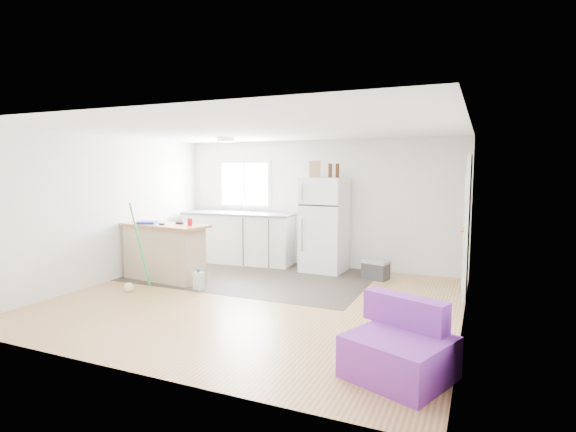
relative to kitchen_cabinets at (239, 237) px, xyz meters
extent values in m
cube|color=#9E6D42|center=(1.50, -2.15, -0.51)|extent=(5.50, 5.00, 0.01)
cube|color=white|center=(1.50, -2.15, 1.89)|extent=(5.50, 5.00, 0.01)
cube|color=white|center=(1.50, 0.35, 0.69)|extent=(5.50, 0.01, 2.40)
cube|color=white|center=(1.50, -4.65, 0.69)|extent=(5.50, 0.01, 2.40)
cube|color=white|center=(-1.25, -2.15, 0.69)|extent=(0.01, 5.00, 2.40)
cube|color=white|center=(4.25, -2.15, 0.69)|extent=(0.01, 5.00, 2.40)
cube|color=#2E2822|center=(0.78, -0.90, -0.51)|extent=(4.05, 2.50, 0.00)
cube|color=white|center=(-0.05, 0.34, 1.04)|extent=(1.18, 0.04, 0.98)
cube|color=white|center=(-0.05, 0.32, 1.04)|extent=(1.05, 0.01, 0.85)
cube|color=white|center=(-0.05, 0.31, 1.04)|extent=(0.03, 0.02, 0.85)
cube|color=white|center=(4.22, -0.60, 0.51)|extent=(0.05, 0.82, 2.03)
cube|color=white|center=(4.23, -0.60, 0.51)|extent=(0.03, 0.92, 2.10)
sphere|color=gold|center=(4.18, -0.92, 0.49)|extent=(0.07, 0.07, 0.07)
cylinder|color=white|center=(0.30, -0.95, 1.85)|extent=(0.30, 0.30, 0.07)
cube|color=white|center=(0.00, 0.00, -0.03)|extent=(2.22, 0.83, 0.96)
cube|color=slate|center=(0.00, 0.00, 0.47)|extent=(2.29, 0.88, 0.04)
cube|color=silver|center=(0.00, -0.03, 0.47)|extent=(0.63, 0.51, 0.07)
cube|color=tan|center=(-0.46, -1.73, -0.06)|extent=(1.45, 0.64, 0.91)
cube|color=#A87B48|center=(-0.43, -1.73, 0.42)|extent=(1.59, 0.74, 0.04)
cube|color=white|center=(1.80, -0.02, 0.34)|extent=(0.78, 0.73, 1.70)
cube|color=black|center=(1.80, -0.38, 0.72)|extent=(0.75, 0.04, 0.02)
cube|color=silver|center=(1.50, -0.39, 0.94)|extent=(0.03, 0.02, 0.31)
cube|color=silver|center=(1.50, -0.39, 0.19)|extent=(0.03, 0.02, 0.60)
cube|color=#303033|center=(2.80, -0.27, -0.37)|extent=(0.47, 0.37, 0.27)
cube|color=gray|center=(2.80, -0.27, -0.21)|extent=(0.49, 0.39, 0.05)
cube|color=purple|center=(3.79, -3.78, -0.32)|extent=(1.05, 1.02, 0.39)
cube|color=purple|center=(3.79, -3.49, 0.02)|extent=(0.83, 0.48, 0.29)
cube|color=silver|center=(0.44, -2.04, -0.37)|extent=(0.16, 0.12, 0.28)
cylinder|color=blue|center=(0.44, -2.04, -0.21)|extent=(0.06, 0.06, 0.05)
cylinder|color=green|center=(-0.34, -2.43, 0.20)|extent=(0.07, 0.36, 1.32)
sphere|color=beige|center=(-0.47, -2.56, -0.44)|extent=(0.15, 0.15, 0.15)
cylinder|color=red|center=(0.09, -1.74, 0.50)|extent=(0.10, 0.10, 0.12)
cube|color=#1321BA|center=(-0.73, -1.80, 0.45)|extent=(0.36, 0.32, 0.04)
cube|color=black|center=(-0.20, -1.63, 0.45)|extent=(0.14, 0.06, 0.03)
cube|color=black|center=(-0.41, -1.82, 0.45)|extent=(0.11, 0.06, 0.03)
cube|color=tan|center=(1.62, -0.07, 1.35)|extent=(0.22, 0.16, 0.30)
cylinder|color=#391D0A|center=(1.92, -0.11, 1.32)|extent=(0.09, 0.09, 0.25)
cylinder|color=#391D0A|center=(2.03, -0.01, 1.32)|extent=(0.09, 0.09, 0.25)
camera|label=1|loc=(4.42, -7.70, 1.36)|focal=28.00mm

